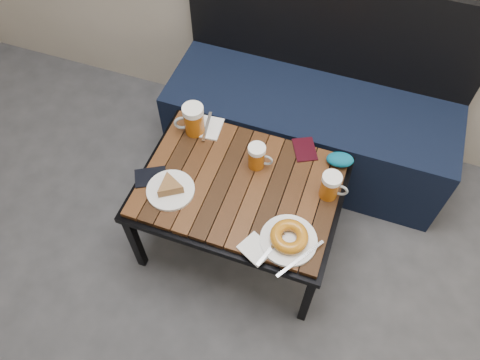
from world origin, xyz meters
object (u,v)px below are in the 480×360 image
(bench, at_px, (310,121))
(beer_mug_centre, at_px, (257,156))
(plate_pie, at_px, (170,188))
(cafe_table, at_px, (240,190))
(passport_navy, at_px, (151,177))
(beer_mug_left, at_px, (193,120))
(beer_mug_right, at_px, (331,186))
(plate_bagel, at_px, (289,238))
(knit_pouch, at_px, (340,160))
(passport_burgundy, at_px, (305,149))

(bench, xyz_separation_m, beer_mug_centre, (-0.13, -0.49, 0.26))
(beer_mug_centre, distance_m, plate_pie, 0.38)
(cafe_table, xyz_separation_m, passport_navy, (-0.36, -0.09, 0.05))
(bench, height_order, beer_mug_left, bench)
(cafe_table, xyz_separation_m, beer_mug_left, (-0.28, 0.20, 0.12))
(beer_mug_centre, xyz_separation_m, beer_mug_right, (0.32, -0.04, 0.00))
(bench, xyz_separation_m, passport_navy, (-0.52, -0.70, 0.20))
(plate_pie, xyz_separation_m, passport_navy, (-0.11, 0.03, -0.02))
(beer_mug_right, distance_m, plate_bagel, 0.28)
(cafe_table, distance_m, plate_pie, 0.29)
(plate_bagel, bearing_deg, knit_pouch, 76.73)
(knit_pouch, bearing_deg, beer_mug_left, -176.50)
(bench, bearing_deg, plate_pie, -119.53)
(plate_bagel, relative_size, knit_pouch, 2.35)
(bench, height_order, beer_mug_centre, bench)
(passport_navy, bearing_deg, beer_mug_centre, 88.56)
(beer_mug_right, bearing_deg, plate_bagel, -111.14)
(beer_mug_centre, bearing_deg, cafe_table, -110.11)
(bench, xyz_separation_m, beer_mug_left, (-0.45, -0.41, 0.27))
(beer_mug_left, relative_size, passport_navy, 1.15)
(beer_mug_centre, xyz_separation_m, passport_navy, (-0.39, -0.21, -0.06))
(beer_mug_left, height_order, plate_bagel, beer_mug_left)
(passport_burgundy, bearing_deg, bench, 70.32)
(plate_pie, bearing_deg, knit_pouch, 30.80)
(bench, relative_size, beer_mug_right, 11.23)
(passport_navy, bearing_deg, beer_mug_left, 136.47)
(beer_mug_left, xyz_separation_m, passport_navy, (-0.08, -0.29, -0.07))
(knit_pouch, bearing_deg, passport_navy, -155.25)
(cafe_table, distance_m, knit_pouch, 0.44)
(bench, height_order, beer_mug_right, bench)
(passport_burgundy, bearing_deg, beer_mug_left, 160.17)
(cafe_table, distance_m, plate_bagel, 0.33)
(plate_bagel, bearing_deg, bench, 97.12)
(beer_mug_left, bearing_deg, plate_pie, 69.18)
(plate_pie, height_order, knit_pouch, plate_pie)
(beer_mug_left, bearing_deg, beer_mug_right, 142.19)
(beer_mug_left, bearing_deg, bench, -164.07)
(beer_mug_centre, relative_size, passport_burgundy, 0.94)
(beer_mug_right, xyz_separation_m, plate_pie, (-0.61, -0.20, -0.04))
(beer_mug_centre, xyz_separation_m, plate_bagel, (0.23, -0.30, -0.03))
(beer_mug_left, xyz_separation_m, plate_bagel, (0.54, -0.39, -0.05))
(beer_mug_centre, relative_size, knit_pouch, 1.02)
(beer_mug_centre, distance_m, passport_navy, 0.45)
(cafe_table, distance_m, beer_mug_centre, 0.16)
(passport_navy, xyz_separation_m, passport_burgundy, (0.56, 0.35, -0.00))
(beer_mug_left, bearing_deg, cafe_table, 118.65)
(beer_mug_left, xyz_separation_m, plate_pie, (0.03, -0.33, -0.05))
(cafe_table, xyz_separation_m, beer_mug_right, (0.35, 0.07, 0.11))
(beer_mug_left, relative_size, beer_mug_centre, 1.26)
(beer_mug_right, xyz_separation_m, knit_pouch, (0.01, 0.17, -0.04))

